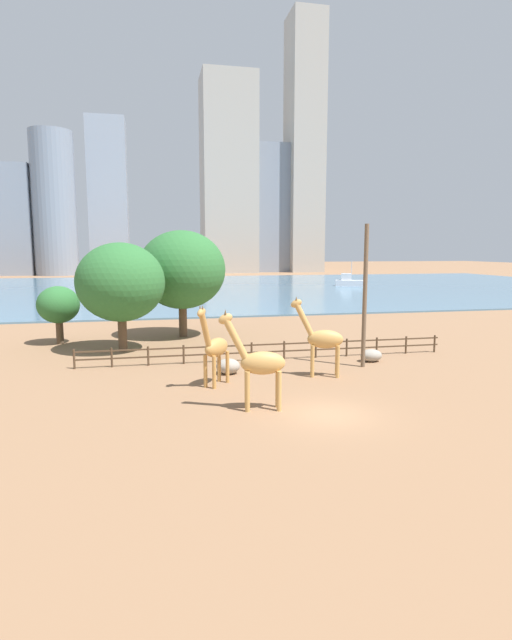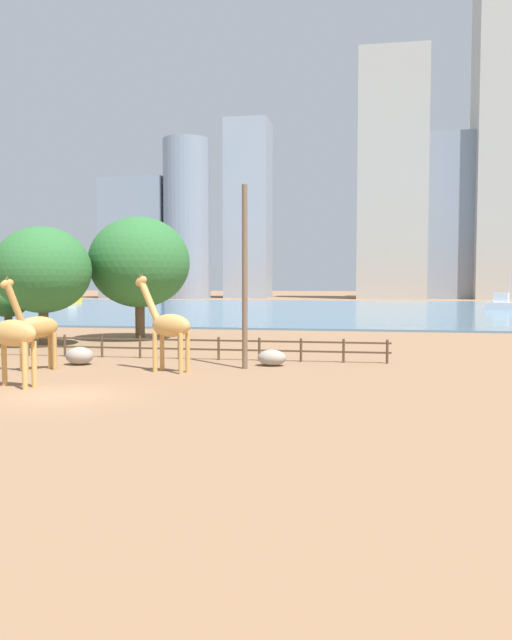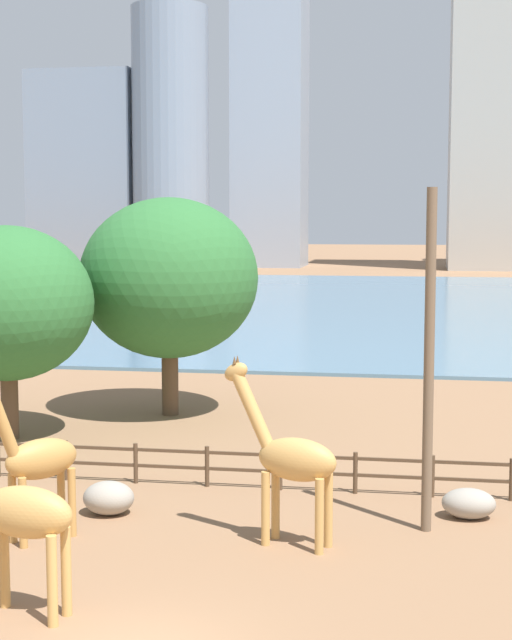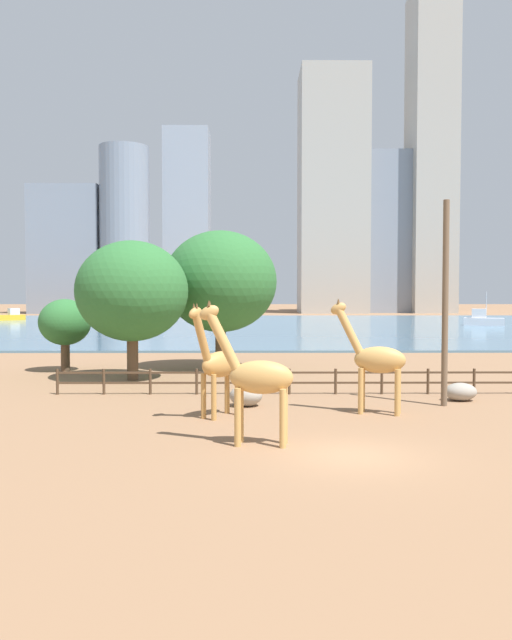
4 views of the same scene
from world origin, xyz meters
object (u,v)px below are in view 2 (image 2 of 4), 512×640
object	(u,v)px
boulder_by_pole	(79,356)
tree_left_large	(139,262)
utility_pole	(245,277)
tree_center_broad	(42,270)
boat_ferry	(69,299)
boat_sailboat	(505,304)
giraffe_young	(10,333)
giraffe_companion	(35,327)
giraffe_tall	(168,325)
tree_right_tall	(8,298)
boulder_near_fence	(272,358)

from	to	relation	value
boulder_by_pole	tree_left_large	xyz separation A→B (m)	(-1.86, 14.14, 5.43)
utility_pole	tree_center_broad	world-z (taller)	utility_pole
boat_ferry	boat_sailboat	distance (m)	82.00
giraffe_young	boat_sailboat	xyz separation A→B (m)	(35.29, 74.22, -1.23)
boulder_by_pole	giraffe_companion	bearing A→B (deg)	-114.04
giraffe_companion	boulder_by_pole	xyz separation A→B (m)	(1.13, 2.53, -1.73)
giraffe_tall	boulder_by_pole	distance (m)	6.07
tree_center_broad	tree_right_tall	xyz separation A→B (m)	(-5.21, 4.16, -2.05)
tree_left_large	boat_sailboat	xyz separation A→B (m)	(37.54, 52.85, -4.83)
boulder_by_pole	tree_right_tall	xyz separation A→B (m)	(-11.99, 12.78, 2.71)
giraffe_young	tree_center_broad	world-z (taller)	tree_center_broad
giraffe_companion	boulder_by_pole	size ratio (longest dim) A/B	3.19
boulder_by_pole	boat_ferry	bearing A→B (deg)	116.93
boat_ferry	boulder_near_fence	bearing A→B (deg)	77.90
giraffe_young	boat_ferry	size ratio (longest dim) A/B	1.02
boulder_near_fence	tree_right_tall	size ratio (longest dim) A/B	0.32
giraffe_young	boulder_by_pole	bearing A→B (deg)	-78.92
giraffe_young	utility_pole	size ratio (longest dim) A/B	0.53
tree_left_large	boat_ferry	distance (m)	83.90
boulder_near_fence	tree_center_broad	world-z (taller)	tree_center_broad
tree_right_tall	boat_sailboat	xyz separation A→B (m)	(47.67, 54.21, -2.11)
giraffe_companion	boat_sailboat	size ratio (longest dim) A/B	0.77
giraffe_companion	utility_pole	distance (m)	10.74
giraffe_companion	tree_center_broad	xyz separation A→B (m)	(-5.65, 11.15, 3.03)
tree_right_tall	boulder_near_fence	bearing A→B (deg)	-27.25
giraffe_companion	boulder_near_fence	world-z (taller)	giraffe_companion
giraffe_young	boat_sailboat	bearing A→B (deg)	-107.49
boulder_by_pole	tree_left_large	bearing A→B (deg)	97.48
giraffe_young	boat_ferry	distance (m)	103.74
boulder_by_pole	boat_sailboat	world-z (taller)	boat_sailboat
giraffe_tall	tree_right_tall	bearing A→B (deg)	-22.83
giraffe_tall	tree_left_large	distance (m)	17.89
giraffe_young	tree_center_broad	distance (m)	17.64
giraffe_young	boulder_near_fence	world-z (taller)	giraffe_young
boulder_near_fence	tree_center_broad	xyz separation A→B (m)	(-16.99, 7.27, 4.81)
giraffe_companion	tree_left_large	xyz separation A→B (m)	(-0.73, 16.67, 3.70)
giraffe_tall	boat_ferry	xyz separation A→B (m)	(-49.47, 88.30, -1.37)
tree_center_broad	boat_ferry	xyz separation A→B (m)	(-37.18, 77.92, -4.29)
utility_pole	tree_center_broad	distance (m)	17.98
giraffe_companion	tree_right_tall	size ratio (longest dim) A/B	1.00
utility_pole	boulder_near_fence	distance (m)	4.59
giraffe_companion	giraffe_young	xyz separation A→B (m)	(1.52, -4.70, 0.10)
giraffe_young	tree_right_tall	bearing A→B (deg)	-50.30
utility_pole	giraffe_companion	bearing A→B (deg)	-165.85
giraffe_young	tree_center_broad	bearing A→B (deg)	-57.71
tree_center_broad	boat_sailboat	distance (m)	72.30
boat_sailboat	utility_pole	bearing A→B (deg)	-91.38
tree_left_large	tree_center_broad	bearing A→B (deg)	-131.70
giraffe_companion	giraffe_young	world-z (taller)	giraffe_young
boulder_by_pole	tree_center_broad	world-z (taller)	tree_center_broad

